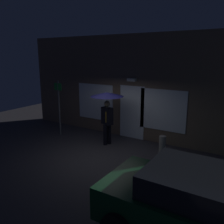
{
  "coord_description": "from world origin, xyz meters",
  "views": [
    {
      "loc": [
        4.42,
        -6.38,
        3.4
      ],
      "look_at": [
        -0.22,
        0.98,
        1.32
      ],
      "focal_mm": 38.18,
      "sensor_mm": 36.0,
      "label": 1
    }
  ],
  "objects_px": {
    "street_sign_post": "(59,105)",
    "person_with_umbrella": "(107,103)",
    "parked_car": "(206,208)",
    "sidewalk_bollard": "(162,145)"
  },
  "relations": [
    {
      "from": "street_sign_post",
      "to": "person_with_umbrella",
      "type": "bearing_deg",
      "value": 4.22
    },
    {
      "from": "parked_car",
      "to": "person_with_umbrella",
      "type": "bearing_deg",
      "value": 142.58
    },
    {
      "from": "street_sign_post",
      "to": "sidewalk_bollard",
      "type": "height_order",
      "value": "street_sign_post"
    },
    {
      "from": "street_sign_post",
      "to": "sidewalk_bollard",
      "type": "xyz_separation_m",
      "value": [
        4.48,
        0.46,
        -1.03
      ]
    },
    {
      "from": "person_with_umbrella",
      "to": "street_sign_post",
      "type": "relative_size",
      "value": 0.87
    },
    {
      "from": "person_with_umbrella",
      "to": "sidewalk_bollard",
      "type": "relative_size",
      "value": 3.22
    },
    {
      "from": "person_with_umbrella",
      "to": "sidewalk_bollard",
      "type": "distance_m",
      "value": 2.54
    },
    {
      "from": "person_with_umbrella",
      "to": "parked_car",
      "type": "relative_size",
      "value": 0.53
    },
    {
      "from": "sidewalk_bollard",
      "to": "person_with_umbrella",
      "type": "bearing_deg",
      "value": -172.26
    },
    {
      "from": "person_with_umbrella",
      "to": "street_sign_post",
      "type": "bearing_deg",
      "value": -158.44
    }
  ]
}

